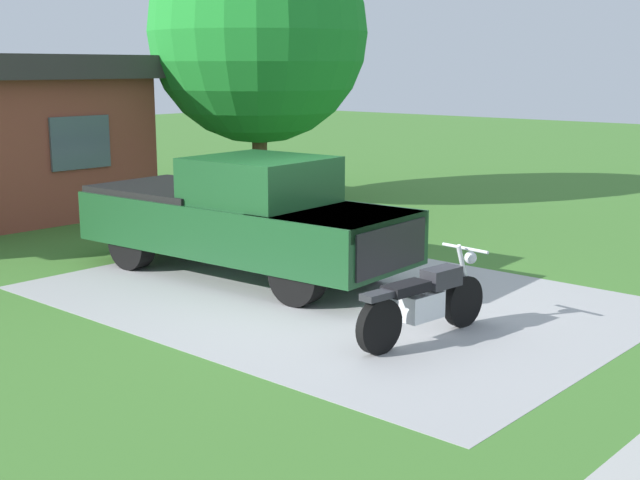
{
  "coord_description": "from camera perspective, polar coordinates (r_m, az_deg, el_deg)",
  "views": [
    {
      "loc": [
        -8.9,
        -7.65,
        3.25
      ],
      "look_at": [
        -0.35,
        -0.07,
        0.9
      ],
      "focal_mm": 47.34,
      "sensor_mm": 36.0,
      "label": 1
    }
  ],
  "objects": [
    {
      "name": "motorcycle",
      "position": [
        10.28,
        7.08,
        -4.15
      ],
      "size": [
        2.21,
        0.7,
        1.09
      ],
      "color": "black",
      "rests_on": "ground"
    },
    {
      "name": "shade_tree",
      "position": [
        20.36,
        -4.21,
        13.79
      ],
      "size": [
        5.17,
        5.17,
        6.62
      ],
      "color": "brown",
      "rests_on": "ground"
    },
    {
      "name": "driveway_pad",
      "position": [
        12.17,
        0.85,
        -3.84
      ],
      "size": [
        5.92,
        8.23,
        0.01
      ],
      "primitive_type": "cube",
      "color": "#A6A6A6",
      "rests_on": "ground"
    },
    {
      "name": "ground_plane",
      "position": [
        12.17,
        0.85,
        -3.86
      ],
      "size": [
        80.0,
        80.0,
        0.0
      ],
      "primitive_type": "plane",
      "color": "#41782E"
    },
    {
      "name": "pickup_truck",
      "position": [
        13.35,
        -5.46,
        1.66
      ],
      "size": [
        2.36,
        5.74,
        1.9
      ],
      "color": "black",
      "rests_on": "ground"
    }
  ]
}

